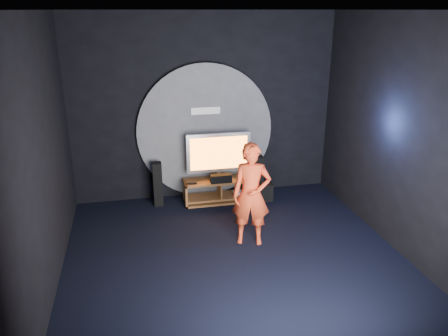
# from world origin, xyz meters

# --- Properties ---
(floor) EXTENTS (5.00, 5.00, 0.00)m
(floor) POSITION_xyz_m (0.00, 0.00, 0.00)
(floor) COLOR black
(floor) RESTS_ON ground
(back_wall) EXTENTS (5.00, 0.04, 3.50)m
(back_wall) POSITION_xyz_m (0.00, 2.50, 1.75)
(back_wall) COLOR black
(back_wall) RESTS_ON ground
(front_wall) EXTENTS (5.00, 0.04, 3.50)m
(front_wall) POSITION_xyz_m (0.00, -2.50, 1.75)
(front_wall) COLOR black
(front_wall) RESTS_ON ground
(left_wall) EXTENTS (0.04, 5.00, 3.50)m
(left_wall) POSITION_xyz_m (-2.50, 0.00, 1.75)
(left_wall) COLOR black
(left_wall) RESTS_ON ground
(right_wall) EXTENTS (0.04, 5.00, 3.50)m
(right_wall) POSITION_xyz_m (2.50, 0.00, 1.75)
(right_wall) COLOR black
(right_wall) RESTS_ON ground
(ceiling) EXTENTS (5.00, 5.00, 0.01)m
(ceiling) POSITION_xyz_m (0.00, 0.00, 3.50)
(ceiling) COLOR black
(ceiling) RESTS_ON back_wall
(wall_disc_panel) EXTENTS (2.60, 0.11, 2.60)m
(wall_disc_panel) POSITION_xyz_m (0.00, 2.44, 1.30)
(wall_disc_panel) COLOR #515156
(wall_disc_panel) RESTS_ON ground
(media_console) EXTENTS (1.37, 0.45, 0.45)m
(media_console) POSITION_xyz_m (0.20, 2.05, 0.20)
(media_console) COLOR olive
(media_console) RESTS_ON ground
(tv) EXTENTS (1.22, 0.22, 0.89)m
(tv) POSITION_xyz_m (0.19, 2.12, 0.94)
(tv) COLOR silver
(tv) RESTS_ON media_console
(center_speaker) EXTENTS (0.40, 0.15, 0.15)m
(center_speaker) POSITION_xyz_m (0.19, 1.91, 0.53)
(center_speaker) COLOR black
(center_speaker) RESTS_ON media_console
(remote) EXTENTS (0.18, 0.05, 0.02)m
(remote) POSITION_xyz_m (-0.36, 1.93, 0.46)
(remote) COLOR black
(remote) RESTS_ON media_console
(tower_speaker_left) EXTENTS (0.17, 0.19, 0.85)m
(tower_speaker_left) POSITION_xyz_m (-0.97, 2.13, 0.42)
(tower_speaker_left) COLOR black
(tower_speaker_left) RESTS_ON ground
(tower_speaker_right) EXTENTS (0.17, 0.19, 0.85)m
(tower_speaker_right) POSITION_xyz_m (0.97, 2.08, 0.42)
(tower_speaker_right) COLOR black
(tower_speaker_right) RESTS_ON ground
(subwoofer) EXTENTS (0.31, 0.31, 0.35)m
(subwoofer) POSITION_xyz_m (1.04, 1.95, 0.17)
(subwoofer) COLOR black
(subwoofer) RESTS_ON ground
(player) EXTENTS (0.68, 0.54, 1.63)m
(player) POSITION_xyz_m (0.36, 0.41, 0.82)
(player) COLOR #E3411E
(player) RESTS_ON ground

